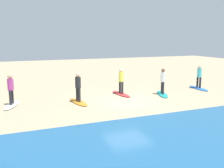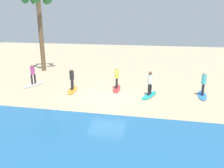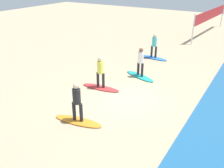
# 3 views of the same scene
# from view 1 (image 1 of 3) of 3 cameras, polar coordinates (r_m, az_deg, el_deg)

# --- Properties ---
(ground_plane) EXTENTS (60.00, 60.00, 0.00)m
(ground_plane) POSITION_cam_1_polar(r_m,az_deg,el_deg) (14.71, 3.53, -3.97)
(ground_plane) COLOR tan
(surfboard_blue) EXTENTS (0.75, 2.14, 0.09)m
(surfboard_blue) POSITION_cam_1_polar(r_m,az_deg,el_deg) (19.36, 19.11, -0.90)
(surfboard_blue) COLOR blue
(surfboard_blue) RESTS_ON ground
(surfer_blue) EXTENTS (0.32, 0.46, 1.64)m
(surfer_blue) POSITION_cam_1_polar(r_m,az_deg,el_deg) (19.19, 19.29, 2.00)
(surfer_blue) COLOR #232328
(surfer_blue) RESTS_ON surfboard_blue
(surfboard_teal) EXTENTS (1.26, 2.16, 0.09)m
(surfboard_teal) POSITION_cam_1_polar(r_m,az_deg,el_deg) (16.70, 11.39, -2.27)
(surfboard_teal) COLOR teal
(surfboard_teal) RESTS_ON ground
(surfer_teal) EXTENTS (0.32, 0.44, 1.64)m
(surfer_teal) POSITION_cam_1_polar(r_m,az_deg,el_deg) (16.51, 11.51, 1.09)
(surfer_teal) COLOR #232328
(surfer_teal) RESTS_ON surfboard_teal
(surfboard_red) EXTENTS (0.74, 2.14, 0.09)m
(surfboard_red) POSITION_cam_1_polar(r_m,az_deg,el_deg) (16.43, 2.09, -2.27)
(surfboard_red) COLOR red
(surfboard_red) RESTS_ON ground
(surfer_red) EXTENTS (0.32, 0.46, 1.64)m
(surfer_red) POSITION_cam_1_polar(r_m,az_deg,el_deg) (16.24, 2.11, 1.14)
(surfer_red) COLOR #232328
(surfer_red) RESTS_ON surfboard_red
(surfboard_orange) EXTENTS (0.88, 2.16, 0.09)m
(surfboard_orange) POSITION_cam_1_polar(r_m,az_deg,el_deg) (14.50, -7.66, -4.08)
(surfboard_orange) COLOR orange
(surfboard_orange) RESTS_ON ground
(surfer_orange) EXTENTS (0.32, 0.46, 1.64)m
(surfer_orange) POSITION_cam_1_polar(r_m,az_deg,el_deg) (14.29, -7.76, -0.23)
(surfer_orange) COLOR #232328
(surfer_orange) RESTS_ON surfboard_orange
(surfboard_white) EXTENTS (1.16, 2.17, 0.09)m
(surfboard_white) POSITION_cam_1_polar(r_m,az_deg,el_deg) (14.82, -21.86, -4.44)
(surfboard_white) COLOR white
(surfboard_white) RESTS_ON ground
(surfer_white) EXTENTS (0.32, 0.45, 1.64)m
(surfer_white) POSITION_cam_1_polar(r_m,az_deg,el_deg) (14.61, -22.12, -0.67)
(surfer_white) COLOR #232328
(surfer_white) RESTS_ON surfboard_white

